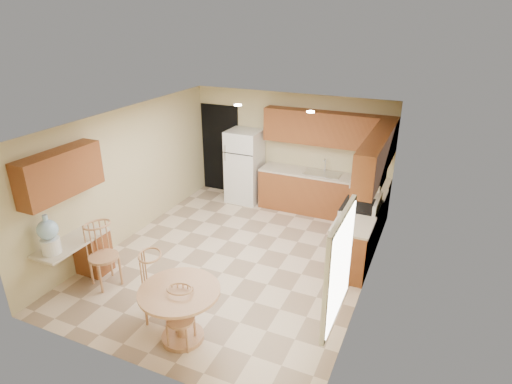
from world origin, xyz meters
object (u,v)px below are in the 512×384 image
at_px(refrigerator, 245,166).
at_px(water_crock, 49,236).
at_px(dining_table, 180,307).
at_px(stove, 359,227).
at_px(chair_table_b, 176,316).
at_px(chair_desk, 98,252).
at_px(chair_table_a, 152,284).

xyz_separation_m(refrigerator, water_crock, (-1.05, -4.47, 0.22)).
relative_size(dining_table, water_crock, 1.71).
bearing_deg(stove, water_crock, -140.36).
distance_m(chair_table_b, chair_desk, 1.97).
distance_m(refrigerator, chair_table_b, 4.86).
distance_m(refrigerator, stove, 3.14).
xyz_separation_m(refrigerator, chair_table_b, (1.26, -4.68, -0.32)).
xyz_separation_m(stove, water_crock, (-3.92, -3.25, 0.58)).
bearing_deg(refrigerator, stove, -22.99).
height_order(refrigerator, chair_table_a, refrigerator).
bearing_deg(dining_table, refrigerator, 105.00).
relative_size(chair_table_a, chair_table_b, 1.22).
bearing_deg(chair_table_a, refrigerator, 158.50).
height_order(chair_table_a, chair_table_b, chair_table_a).
height_order(refrigerator, dining_table, refrigerator).
relative_size(refrigerator, stove, 1.53).
bearing_deg(chair_desk, chair_table_b, 93.12).
bearing_deg(chair_table_a, dining_table, 44.53).
height_order(stove, dining_table, stove).
height_order(chair_desk, water_crock, water_crock).
xyz_separation_m(dining_table, chair_table_b, (0.05, -0.17, 0.00)).
xyz_separation_m(refrigerator, chair_table_a, (0.66, -4.36, -0.20)).
height_order(stove, chair_table_a, stove).
bearing_deg(stove, chair_desk, -140.94).
bearing_deg(water_crock, refrigerator, 76.79).
bearing_deg(refrigerator, chair_table_a, -81.41).
relative_size(chair_table_a, water_crock, 1.66).
bearing_deg(chair_table_a, chair_desk, -134.16).
distance_m(chair_table_a, chair_desk, 1.30).
relative_size(refrigerator, dining_table, 1.57).
bearing_deg(stove, refrigerator, 157.01).
height_order(stove, chair_desk, stove).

